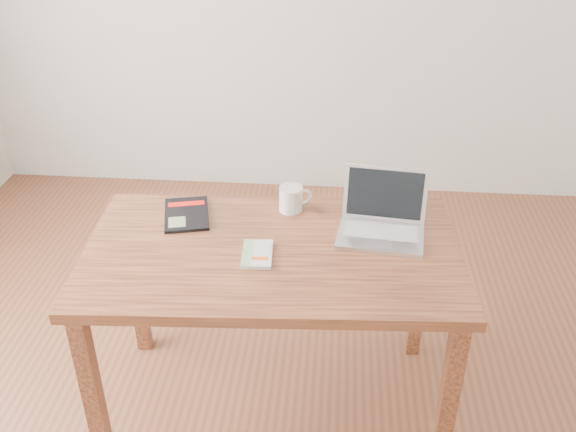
# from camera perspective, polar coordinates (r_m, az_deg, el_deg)

# --- Properties ---
(room) EXTENTS (4.04, 4.04, 2.70)m
(room) POSITION_cam_1_polar(r_m,az_deg,el_deg) (1.86, -3.73, 10.78)
(room) COLOR brown
(room) RESTS_ON ground
(desk) EXTENTS (1.35, 0.82, 0.75)m
(desk) POSITION_cam_1_polar(r_m,az_deg,el_deg) (2.29, -1.38, -4.80)
(desk) COLOR #5A2F1B
(desk) RESTS_ON ground
(white_guidebook) EXTENTS (0.11, 0.17, 0.01)m
(white_guidebook) POSITION_cam_1_polar(r_m,az_deg,el_deg) (2.20, -2.77, -3.42)
(white_guidebook) COLOR silver
(white_guidebook) RESTS_ON desk
(black_guidebook) EXTENTS (0.22, 0.28, 0.01)m
(black_guidebook) POSITION_cam_1_polar(r_m,az_deg,el_deg) (2.46, -9.00, 0.17)
(black_guidebook) COLOR black
(black_guidebook) RESTS_ON desk
(laptop) EXTENTS (0.33, 0.29, 0.21)m
(laptop) POSITION_cam_1_polar(r_m,az_deg,el_deg) (2.33, 8.37, -0.39)
(laptop) COLOR silver
(laptop) RESTS_ON desk
(coffee_mug) EXTENTS (0.13, 0.09, 0.10)m
(coffee_mug) POSITION_cam_1_polar(r_m,az_deg,el_deg) (2.44, 0.33, 1.58)
(coffee_mug) COLOR white
(coffee_mug) RESTS_ON desk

